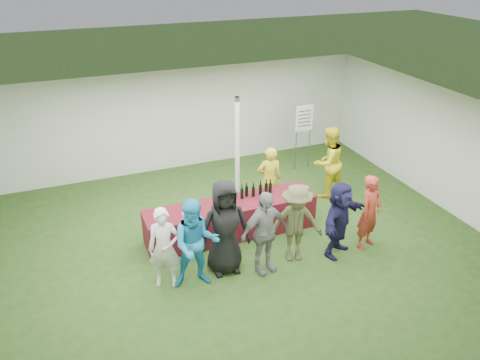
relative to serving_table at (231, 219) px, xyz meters
name	(u,v)px	position (x,y,z in m)	size (l,w,h in m)	color
ground	(236,241)	(0.00, -0.29, -0.38)	(60.00, 60.00, 0.00)	#284719
tent	(237,156)	(0.50, 0.91, 0.98)	(10.00, 10.00, 10.00)	white
serving_table	(231,219)	(0.00, 0.00, 0.00)	(3.60, 0.80, 0.75)	maroon
wine_bottles	(257,190)	(0.63, 0.13, 0.50)	(0.73, 0.13, 0.32)	black
wine_glasses	(212,208)	(-0.49, -0.24, 0.49)	(2.79, 0.14, 0.16)	silver
water_bottle	(231,197)	(0.03, 0.08, 0.48)	(0.07, 0.07, 0.23)	silver
bar_towel	(299,188)	(1.61, 0.05, 0.39)	(0.25, 0.18, 0.03)	white
dump_bucket	(302,191)	(1.54, -0.22, 0.46)	(0.26, 0.26, 0.18)	slate
wine_list_sign	(304,123)	(2.95, 2.36, 0.94)	(0.50, 0.03, 1.80)	slate
staff_pourer	(269,179)	(1.18, 0.67, 0.40)	(0.57, 0.37, 1.55)	gold
staff_back	(328,162)	(2.78, 0.80, 0.50)	(0.85, 0.66, 1.75)	yellow
customer_0	(164,248)	(-1.66, -1.10, 0.40)	(0.56, 0.37, 1.55)	silver
customer_1	(196,244)	(-1.14, -1.30, 0.48)	(0.83, 0.65, 1.72)	#1E8BC1
customer_2	(225,227)	(-0.53, -1.09, 0.55)	(0.91, 0.59, 1.86)	black
customer_3	(264,233)	(0.13, -1.37, 0.45)	(0.97, 0.40, 1.66)	gray
customer_4	(296,224)	(0.83, -1.27, 0.43)	(1.04, 0.60, 1.61)	#4B4E2D
customer_5	(339,219)	(1.70, -1.40, 0.41)	(1.45, 0.46, 1.56)	#1A193D
customer_6	(370,212)	(2.41, -1.40, 0.41)	(0.57, 0.38, 1.57)	#9E2D21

